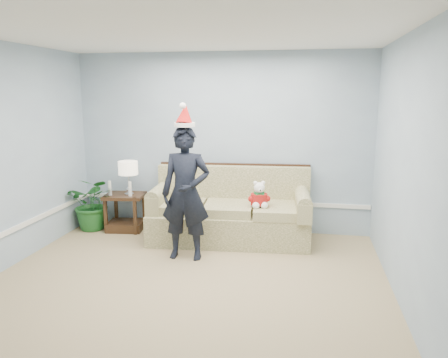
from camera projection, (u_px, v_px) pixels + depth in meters
name	position (u px, v px, depth m)	size (l,w,h in m)	color
room_shell	(172.00, 172.00, 4.22)	(4.54, 5.04, 2.74)	tan
wainscot_trim	(114.00, 220.00, 5.75)	(4.49, 4.99, 0.06)	white
sofa	(230.00, 214.00, 6.33)	(2.32, 1.12, 1.06)	brown
side_table	(126.00, 216.00, 6.77)	(0.65, 0.57, 0.57)	#3E2516
table_lamp	(128.00, 169.00, 6.57)	(0.29, 0.29, 0.52)	silver
candle_pair	(120.00, 189.00, 6.59)	(0.38, 0.06, 0.22)	silver
houseplant	(94.00, 203.00, 6.76)	(0.75, 0.65, 0.84)	#1C5B22
man	(186.00, 193.00, 5.51)	(0.62, 0.41, 1.70)	black
santa_hat	(185.00, 116.00, 5.34)	(0.27, 0.30, 0.30)	white
teddy_bear	(259.00, 198.00, 5.98)	(0.28, 0.29, 0.37)	white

